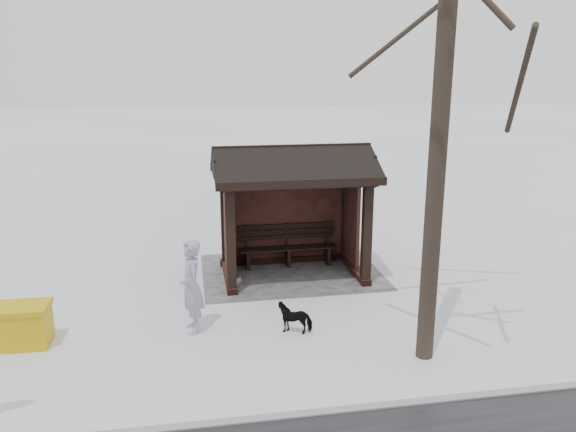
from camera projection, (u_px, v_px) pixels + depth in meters
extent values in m
plane|color=white|center=(292.00, 275.00, 13.28)|extent=(120.00, 120.00, 0.00)
cube|color=gray|center=(362.00, 408.00, 8.04)|extent=(120.00, 0.15, 0.06)
cube|color=gray|center=(291.00, 272.00, 13.47)|extent=(4.20, 3.20, 0.02)
cube|color=#331512|center=(286.00, 259.00, 14.12)|extent=(3.30, 0.22, 0.16)
cube|color=#331512|center=(354.00, 268.00, 13.51)|extent=(0.22, 2.10, 0.16)
cube|color=#331512|center=(229.00, 276.00, 13.01)|extent=(0.22, 2.10, 0.16)
cube|color=black|center=(367.00, 236.00, 12.38)|extent=(0.20, 0.20, 2.30)
cube|color=black|center=(231.00, 243.00, 11.88)|extent=(0.20, 0.20, 2.30)
cube|color=black|center=(345.00, 216.00, 14.10)|extent=(0.20, 0.20, 2.30)
cube|color=black|center=(225.00, 221.00, 13.59)|extent=(0.20, 0.20, 2.30)
cube|color=black|center=(286.00, 215.00, 13.83)|extent=(2.80, 0.08, 2.14)
cube|color=black|center=(351.00, 219.00, 13.52)|extent=(0.08, 1.17, 2.14)
cube|color=black|center=(227.00, 224.00, 13.02)|extent=(0.08, 1.17, 2.14)
cube|color=black|center=(300.00, 185.00, 11.82)|extent=(3.40, 0.20, 0.18)
cube|color=black|center=(286.00, 170.00, 13.54)|extent=(3.40, 0.20, 0.18)
cylinder|color=black|center=(441.00, 100.00, 8.45)|extent=(0.29, 0.29, 8.55)
imported|color=#9993AC|center=(191.00, 287.00, 10.23)|extent=(0.52, 0.70, 1.76)
imported|color=black|center=(295.00, 317.00, 10.38)|extent=(0.72, 0.50, 0.56)
cube|color=#C19C0B|center=(22.00, 328.00, 9.82)|extent=(0.95, 0.65, 0.67)
cube|color=#C19C0B|center=(19.00, 308.00, 9.73)|extent=(1.00, 0.70, 0.08)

